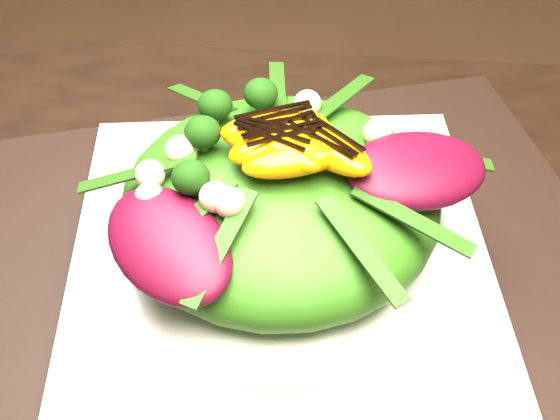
# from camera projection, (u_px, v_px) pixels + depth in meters

# --- Properties ---
(placemat) EXTENTS (0.56, 0.49, 0.00)m
(placemat) POSITION_uv_depth(u_px,v_px,m) (280.00, 257.00, 0.54)
(placemat) COLOR black
(placemat) RESTS_ON dining_table
(plate_base) EXTENTS (0.33, 0.33, 0.01)m
(plate_base) POSITION_uv_depth(u_px,v_px,m) (280.00, 250.00, 0.53)
(plate_base) COLOR silver
(plate_base) RESTS_ON placemat
(salad_bowl) EXTENTS (0.28, 0.28, 0.02)m
(salad_bowl) POSITION_uv_depth(u_px,v_px,m) (280.00, 235.00, 0.52)
(salad_bowl) COLOR white
(salad_bowl) RESTS_ON plate_base
(lettuce_mound) EXTENTS (0.26, 0.26, 0.07)m
(lettuce_mound) POSITION_uv_depth(u_px,v_px,m) (280.00, 200.00, 0.50)
(lettuce_mound) COLOR #2D6011
(lettuce_mound) RESTS_ON salad_bowl
(radicchio_leaf) EXTENTS (0.11, 0.10, 0.02)m
(radicchio_leaf) POSITION_uv_depth(u_px,v_px,m) (417.00, 170.00, 0.47)
(radicchio_leaf) COLOR #3D0615
(radicchio_leaf) RESTS_ON lettuce_mound
(orange_segment) EXTENTS (0.08, 0.04, 0.02)m
(orange_segment) POSITION_uv_depth(u_px,v_px,m) (266.00, 141.00, 0.47)
(orange_segment) COLOR orange
(orange_segment) RESTS_ON lettuce_mound
(broccoli_floret) EXTENTS (0.04, 0.04, 0.03)m
(broccoli_floret) POSITION_uv_depth(u_px,v_px,m) (173.00, 127.00, 0.49)
(broccoli_floret) COLOR #11360A
(broccoli_floret) RESTS_ON lettuce_mound
(macadamia_nut) EXTENTS (0.02, 0.02, 0.02)m
(macadamia_nut) POSITION_uv_depth(u_px,v_px,m) (323.00, 190.00, 0.44)
(macadamia_nut) COLOR beige
(macadamia_nut) RESTS_ON lettuce_mound
(balsamic_drizzle) EXTENTS (0.04, 0.01, 0.00)m
(balsamic_drizzle) POSITION_uv_depth(u_px,v_px,m) (266.00, 128.00, 0.46)
(balsamic_drizzle) COLOR black
(balsamic_drizzle) RESTS_ON orange_segment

